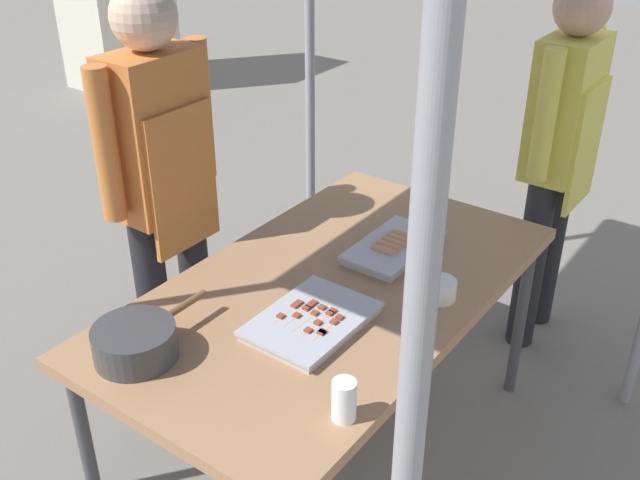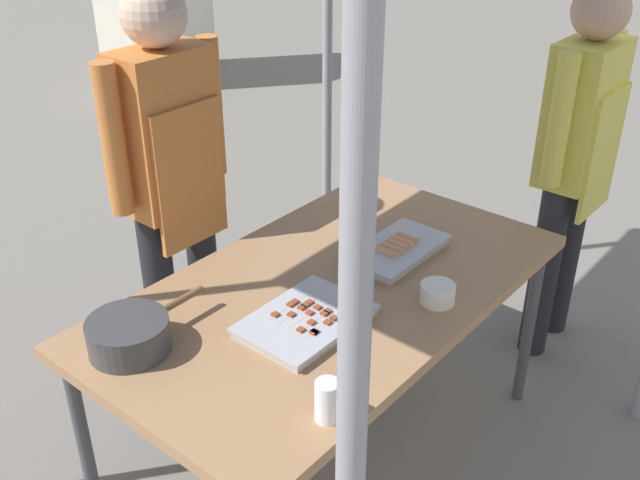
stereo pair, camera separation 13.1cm
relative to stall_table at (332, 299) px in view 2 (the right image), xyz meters
name	(u,v)px [view 2 (the right image)]	position (x,y,z in m)	size (l,w,h in m)	color
ground_plane	(330,454)	(0.00, 0.00, -0.70)	(18.00, 18.00, 0.00)	#66605B
stall_table	(332,299)	(0.00, 0.00, 0.00)	(1.60, 0.90, 0.75)	#9E724C
tray_grilled_sausages	(397,249)	(0.30, -0.05, 0.07)	(0.38, 0.21, 0.05)	#ADADB2
tray_meat_skewers	(306,320)	(-0.22, -0.08, 0.07)	(0.38, 0.27, 0.04)	#ADADB2
cooking_wok	(129,334)	(-0.62, 0.23, 0.11)	(0.39, 0.23, 0.10)	#38383A
condiment_bowl	(438,293)	(0.14, -0.31, 0.08)	(0.11, 0.11, 0.06)	silver
drink_cup_near_edge	(327,401)	(-0.49, -0.38, 0.11)	(0.06, 0.06, 0.11)	white
vendor_woman	(171,170)	(-0.04, 0.72, 0.27)	(0.52, 0.23, 1.63)	black
customer_nearby	(577,149)	(1.19, -0.29, 0.23)	(0.52, 0.23, 1.58)	black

